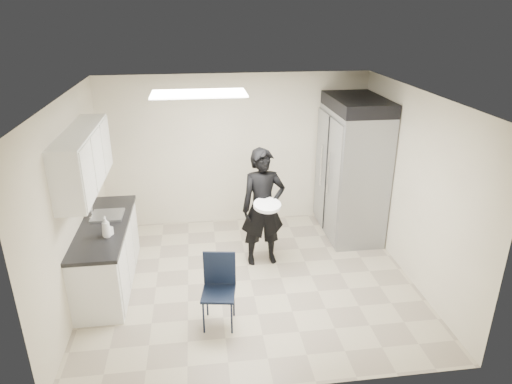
{
  "coord_description": "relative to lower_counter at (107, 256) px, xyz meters",
  "views": [
    {
      "loc": [
        -0.66,
        -5.46,
        3.61
      ],
      "look_at": [
        0.1,
        0.2,
        1.26
      ],
      "focal_mm": 32.0,
      "sensor_mm": 36.0,
      "label": 1
    }
  ],
  "objects": [
    {
      "name": "faucet",
      "position": [
        -0.18,
        0.25,
        0.59
      ],
      "size": [
        0.02,
        0.02,
        0.24
      ],
      "primitive_type": "cylinder",
      "color": "silver",
      "rests_on": "countertop"
    },
    {
      "name": "right_wall",
      "position": [
        4.2,
        -0.2,
        0.87
      ],
      "size": [
        0.0,
        4.0,
        4.0
      ],
      "primitive_type": "plane",
      "rotation": [
        1.57,
        0.0,
        -1.57
      ],
      "color": "beige",
      "rests_on": "floor"
    },
    {
      "name": "notice_sticker_right",
      "position": [
        -0.29,
        0.1,
        0.75
      ],
      "size": [
        0.0,
        0.12,
        0.07
      ],
      "primitive_type": "cube",
      "color": "yellow",
      "rests_on": "left_wall"
    },
    {
      "name": "countertop",
      "position": [
        0.0,
        0.0,
        0.46
      ],
      "size": [
        0.64,
        1.95,
        0.05
      ],
      "primitive_type": "cube",
      "color": "black",
      "rests_on": "lower_counter"
    },
    {
      "name": "lower_counter",
      "position": [
        0.0,
        0.0,
        0.0
      ],
      "size": [
        0.6,
        1.9,
        0.86
      ],
      "primitive_type": "cube",
      "color": "silver",
      "rests_on": "floor"
    },
    {
      "name": "fridge_compressor",
      "position": [
        3.78,
        1.07,
        1.77
      ],
      "size": [
        0.8,
        1.35,
        0.2
      ],
      "primitive_type": "cube",
      "color": "black",
      "rests_on": "commercial_fridge"
    },
    {
      "name": "folding_chair",
      "position": [
        1.46,
        -1.1,
        0.01
      ],
      "size": [
        0.45,
        0.45,
        0.87
      ],
      "primitive_type": "cube",
      "rotation": [
        0.0,
        0.0,
        -0.16
      ],
      "color": "black",
      "rests_on": "floor"
    },
    {
      "name": "man_tuxedo",
      "position": [
        2.2,
        0.3,
        0.46
      ],
      "size": [
        0.69,
        0.49,
        1.77
      ],
      "primitive_type": "imported",
      "rotation": [
        0.0,
        0.0,
        0.09
      ],
      "color": "black",
      "rests_on": "floor"
    },
    {
      "name": "notice_sticker_left",
      "position": [
        -0.29,
        -0.1,
        0.79
      ],
      "size": [
        0.0,
        0.12,
        0.07
      ],
      "primitive_type": "cube",
      "color": "yellow",
      "rests_on": "left_wall"
    },
    {
      "name": "sink",
      "position": [
        0.02,
        0.25,
        0.44
      ],
      "size": [
        0.42,
        0.4,
        0.14
      ],
      "primitive_type": "cube",
      "color": "gray",
      "rests_on": "countertop"
    },
    {
      "name": "left_wall",
      "position": [
        -0.3,
        -0.2,
        0.87
      ],
      "size": [
        0.0,
        4.0,
        4.0
      ],
      "primitive_type": "plane",
      "rotation": [
        1.57,
        0.0,
        1.57
      ],
      "color": "beige",
      "rests_on": "floor"
    },
    {
      "name": "ceiling_panel",
      "position": [
        1.35,
        0.2,
        2.14
      ],
      "size": [
        1.2,
        0.6,
        0.02
      ],
      "primitive_type": "cube",
      "color": "white",
      "rests_on": "ceiling"
    },
    {
      "name": "floor",
      "position": [
        1.95,
        -0.2,
        -0.43
      ],
      "size": [
        4.5,
        4.5,
        0.0
      ],
      "primitive_type": "plane",
      "color": "#B3A78C",
      "rests_on": "ground"
    },
    {
      "name": "back_wall",
      "position": [
        1.95,
        1.8,
        0.87
      ],
      "size": [
        4.5,
        0.0,
        4.5
      ],
      "primitive_type": "plane",
      "rotation": [
        1.57,
        0.0,
        0.0
      ],
      "color": "beige",
      "rests_on": "floor"
    },
    {
      "name": "upper_cabinets",
      "position": [
        -0.13,
        0.0,
        1.4
      ],
      "size": [
        0.35,
        1.8,
        0.75
      ],
      "primitive_type": "cube",
      "color": "silver",
      "rests_on": "left_wall"
    },
    {
      "name": "bucket_lid",
      "position": [
        2.22,
        0.05,
        0.6
      ],
      "size": [
        0.42,
        0.42,
        0.05
      ],
      "primitive_type": "cylinder",
      "rotation": [
        0.0,
        0.0,
        0.09
      ],
      "color": "white",
      "rests_on": "man_tuxedo"
    },
    {
      "name": "towel_dispenser",
      "position": [
        -0.19,
        1.15,
        1.19
      ],
      "size": [
        0.22,
        0.3,
        0.35
      ],
      "primitive_type": "cube",
      "color": "black",
      "rests_on": "left_wall"
    },
    {
      "name": "soap_bottle_b",
      "position": [
        0.14,
        -0.32,
        0.56
      ],
      "size": [
        0.1,
        0.1,
        0.16
      ],
      "primitive_type": "imported",
      "rotation": [
        0.0,
        0.0,
        -0.53
      ],
      "color": "#ADABB7",
      "rests_on": "countertop"
    },
    {
      "name": "soap_bottle_a",
      "position": [
        0.12,
        -0.37,
        0.62
      ],
      "size": [
        0.11,
        0.11,
        0.28
      ],
      "primitive_type": "imported",
      "rotation": [
        0.0,
        0.0,
        0.03
      ],
      "color": "white",
      "rests_on": "countertop"
    },
    {
      "name": "commercial_fridge",
      "position": [
        3.78,
        1.07,
        0.62
      ],
      "size": [
        0.8,
        1.35,
        2.1
      ],
      "primitive_type": "cube",
      "color": "gray",
      "rests_on": "floor"
    },
    {
      "name": "ceiling",
      "position": [
        1.95,
        -0.2,
        2.17
      ],
      "size": [
        4.5,
        4.5,
        0.0
      ],
      "primitive_type": "plane",
      "rotation": [
        3.14,
        0.0,
        0.0
      ],
      "color": "silver",
      "rests_on": "back_wall"
    }
  ]
}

